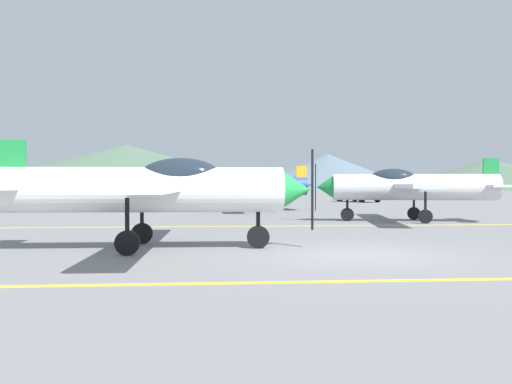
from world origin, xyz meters
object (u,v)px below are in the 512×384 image
object	(u,v)px
airplane_mid	(407,186)
airplane_far	(245,185)
airplane_back	(185,185)
car_sedan	(358,192)
airplane_near	(156,188)

from	to	relation	value
airplane_mid	airplane_far	distance (m)	11.57
airplane_back	car_sedan	bearing A→B (deg)	12.81
airplane_near	airplane_far	xyz separation A→B (m)	(3.31, 18.40, 0.00)
airplane_near	airplane_mid	distance (m)	13.02
airplane_mid	airplane_near	bearing A→B (deg)	-137.88
airplane_near	car_sedan	world-z (taller)	airplane_near
car_sedan	airplane_near	bearing A→B (deg)	-113.57
airplane_back	car_sedan	distance (m)	15.28
airplane_near	airplane_back	size ratio (longest dim) A/B	1.00
airplane_mid	car_sedan	bearing A→B (deg)	79.38
airplane_back	car_sedan	xyz separation A→B (m)	(14.89, 3.39, -0.66)
car_sedan	airplane_mid	bearing A→B (deg)	-100.62
car_sedan	airplane_far	bearing A→B (deg)	-127.90
airplane_far	car_sedan	size ratio (longest dim) A/B	1.92
airplane_near	airplane_mid	world-z (taller)	same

